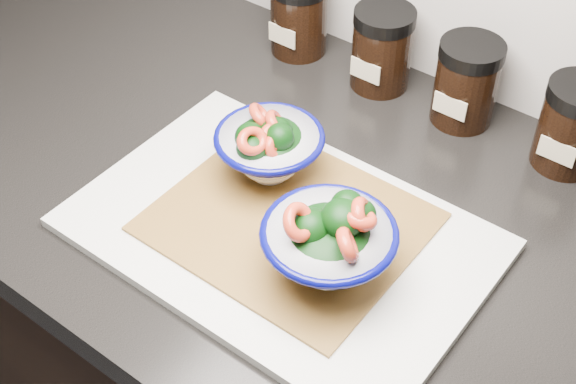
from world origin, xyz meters
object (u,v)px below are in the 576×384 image
Objects in this scene: bowl_right at (329,242)px; spice_jar_d at (573,125)px; spice_jar_b at (382,49)px; spice_jar_a at (299,15)px; bowl_left at (269,147)px; spice_jar_c at (466,83)px; cutting_board at (280,233)px.

bowl_right is 1.25× the size of spice_jar_d.
spice_jar_a is at bearing 180.00° from spice_jar_b.
bowl_right is at bearing -30.03° from bowl_left.
spice_jar_d is (0.27, 0.00, 0.00)m from spice_jar_b.
bowl_left is 0.25m from spice_jar_b.
bowl_left is 1.14× the size of spice_jar_a.
bowl_right reaches higher than spice_jar_b.
spice_jar_c is at bearing 0.00° from spice_jar_b.
bowl_right is at bearing -86.24° from spice_jar_c.
bowl_right is (0.14, -0.08, 0.00)m from bowl_left.
spice_jar_b is at bearing 0.00° from spice_jar_a.
bowl_right reaches higher than spice_jar_a.
cutting_board is at bearing -43.88° from bowl_left.
cutting_board is at bearing -56.40° from spice_jar_a.
bowl_left is at bearing -115.90° from spice_jar_c.
bowl_left is at bearing 149.97° from bowl_right.
spice_jar_c is at bearing 64.10° from bowl_left.
bowl_left is 0.91× the size of bowl_right.
spice_jar_d is (0.26, 0.25, -0.00)m from bowl_left.
spice_jar_a reaches higher than cutting_board.
spice_jar_a is 1.00× the size of spice_jar_c.
bowl_left is at bearing -88.92° from spice_jar_b.
bowl_right is 1.25× the size of spice_jar_b.
spice_jar_a is at bearing 123.60° from cutting_board.
bowl_right is 1.25× the size of spice_jar_a.
spice_jar_b is (-0.07, 0.31, 0.05)m from cutting_board.
spice_jar_b is 0.13m from spice_jar_c.
spice_jar_c is at bearing 79.56° from cutting_board.
bowl_right reaches higher than spice_jar_c.
spice_jar_b is 0.27m from spice_jar_d.
cutting_board is 0.32m from spice_jar_b.
bowl_right is at bearing -15.01° from cutting_board.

